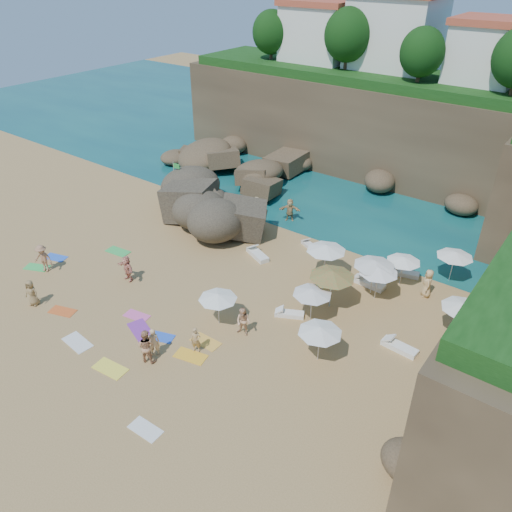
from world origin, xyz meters
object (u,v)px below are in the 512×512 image
Objects in this scene: parasol_0 at (326,248)px; person_stand_6 at (154,342)px; flag_pole at (175,177)px; person_stand_1 at (146,346)px; person_stand_4 at (428,283)px; person_stand_5 at (290,210)px; person_stand_3 at (324,332)px; parasol_1 at (404,259)px; parasol_2 at (455,254)px; lounger_0 at (369,283)px; person_stand_2 at (256,208)px; rock_outcrop at (207,225)px.

person_stand_6 is at bearing -106.24° from parasol_0.
person_stand_6 is at bearing -48.99° from flag_pole.
person_stand_1 is 1.15× the size of person_stand_6.
person_stand_5 is at bearing -133.36° from person_stand_4.
flag_pole is at bearing 92.23° from person_stand_3.
parasol_1 is at bearing -138.91° from person_stand_1.
flag_pole is 2.34× the size of person_stand_3.
person_stand_5 is 1.07× the size of person_stand_6.
flag_pole is 1.56× the size of parasol_2.
lounger_0 is 6.34m from person_stand_3.
parasol_2 is 1.34× the size of person_stand_6.
person_stand_4 is 1.10× the size of person_stand_6.
person_stand_2 reaches higher than lounger_0.
parasol_1 is 1.15× the size of person_stand_4.
person_stand_1 reaches higher than person_stand_2.
parasol_1 reaches higher than person_stand_4.
lounger_0 is 1.22× the size of person_stand_6.
flag_pole reaches higher than person_stand_3.
parasol_2 reaches higher than lounger_0.
lounger_0 is 1.11× the size of person_stand_4.
flag_pole is at bearing -70.99° from person_stand_1.
rock_outcrop is 3.99m from person_stand_2.
rock_outcrop is 3.68× the size of parasol_2.
parasol_2 is at bearing 11.81° from rock_outcrop.
person_stand_2 is (-11.09, 3.13, 0.70)m from lounger_0.
person_stand_3 is 8.82m from person_stand_6.
parasol_0 reaches higher than person_stand_5.
person_stand_4 is (-0.60, -2.49, -1.02)m from parasol_2.
parasol_0 reaches higher than person_stand_4.
person_stand_1 is at bearing -111.56° from lounger_0.
parasol_2 is at bearing 46.32° from lounger_0.
person_stand_2 is (6.90, 1.64, -1.36)m from flag_pole.
parasol_0 is at bearing -155.66° from person_stand_6.
person_stand_1 is at bearing 160.47° from person_stand_3.
lounger_0 is 1.06× the size of person_stand_1.
person_stand_5 is (-11.99, 3.30, -0.03)m from person_stand_4.
person_stand_2 is 0.94× the size of person_stand_4.
person_stand_1 is at bearing -120.89° from parasol_2.
person_stand_2 is at bearing -126.28° from person_stand_4.
parasol_2 is 19.06m from person_stand_1.
person_stand_4 is (21.19, -0.45, -1.31)m from flag_pole.
parasol_0 is at bearing -126.39° from person_stand_1.
person_stand_6 is at bearing -106.73° from person_stand_5.
parasol_0 reaches higher than person_stand_6.
person_stand_3 is (11.55, -9.42, -0.12)m from person_stand_2.
person_stand_5 is at bearing 139.49° from parasol_0.
person_stand_1 is 16.61m from person_stand_4.
parasol_1 is 1.22× the size of person_stand_2.
person_stand_2 is at bearing -93.22° from person_stand_1.
person_stand_5 is (-9.26, 10.64, 0.14)m from person_stand_3.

